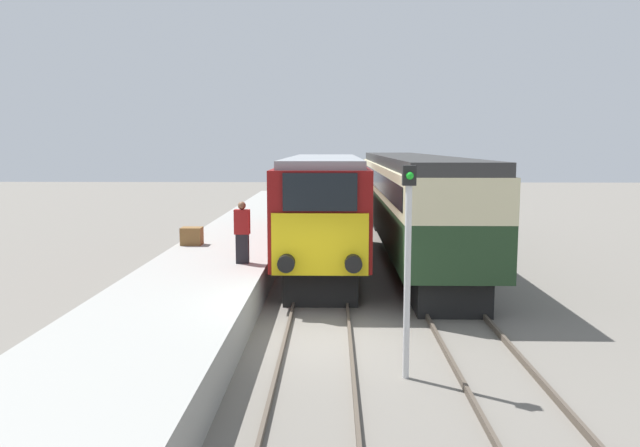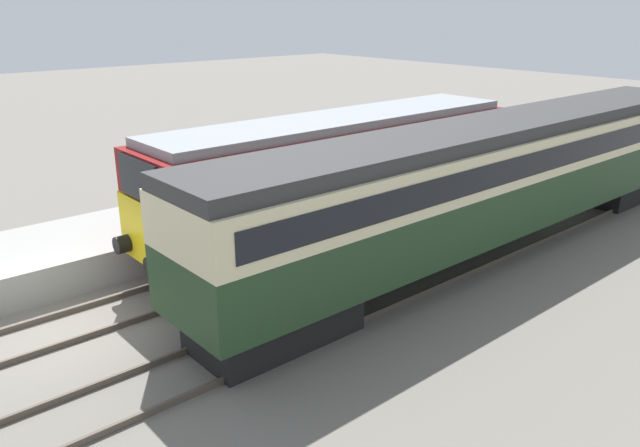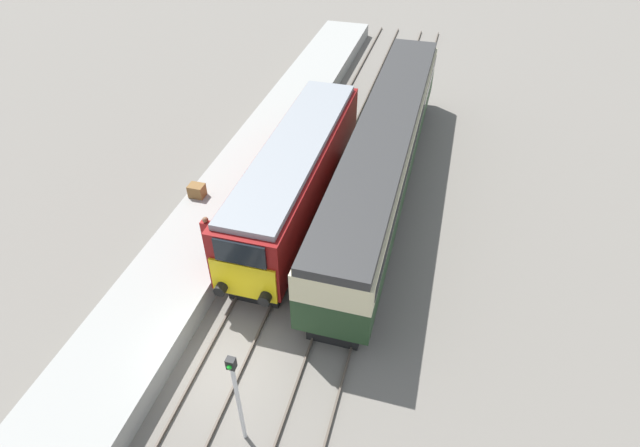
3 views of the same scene
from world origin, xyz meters
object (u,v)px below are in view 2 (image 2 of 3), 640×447
object	(u,v)px
locomotive	(339,175)
luggage_crate	(228,181)
passenger_carriage	(498,173)
person_on_platform	(171,197)

from	to	relation	value
locomotive	luggage_crate	size ratio (longest dim) A/B	18.50
locomotive	luggage_crate	bearing A→B (deg)	-166.71
passenger_carriage	person_on_platform	size ratio (longest dim) A/B	11.49
passenger_carriage	locomotive	bearing A→B (deg)	-138.04
locomotive	passenger_carriage	distance (m)	4.58
luggage_crate	passenger_carriage	bearing A→B (deg)	27.56
passenger_carriage	person_on_platform	xyz separation A→B (m)	(-5.67, -7.40, -0.56)
passenger_carriage	person_on_platform	world-z (taller)	passenger_carriage
locomotive	person_on_platform	distance (m)	4.92
person_on_platform	luggage_crate	bearing A→B (deg)	123.98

